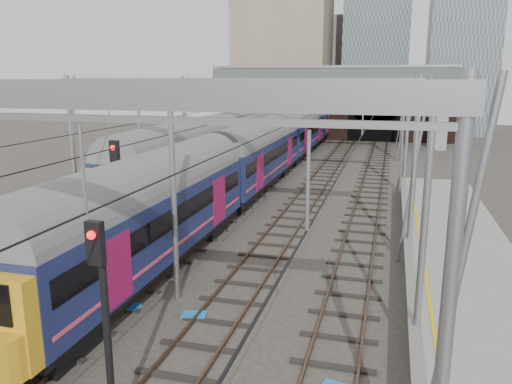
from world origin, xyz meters
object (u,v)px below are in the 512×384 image
(train_second, at_px, (273,125))
(signal_near_left, at_px, (119,192))
(train_main, at_px, (282,140))
(signal_near_centre, at_px, (103,306))

(train_second, xyz_separation_m, signal_near_left, (2.74, -38.56, 0.78))
(train_main, bearing_deg, train_second, 106.45)
(train_second, xyz_separation_m, signal_near_centre, (7.56, -47.45, 0.55))
(train_main, distance_m, signal_near_centre, 34.10)
(train_main, bearing_deg, signal_near_centre, -84.01)
(train_main, relative_size, signal_near_left, 12.33)
(signal_near_left, bearing_deg, signal_near_centre, -53.23)
(train_main, height_order, signal_near_centre, signal_near_centre)
(train_main, relative_size, train_second, 0.97)
(train_second, bearing_deg, signal_near_left, -85.94)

